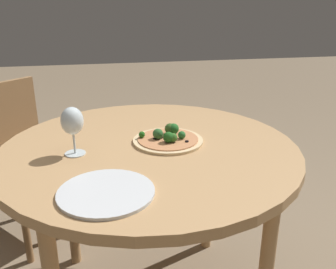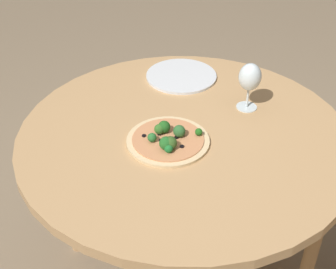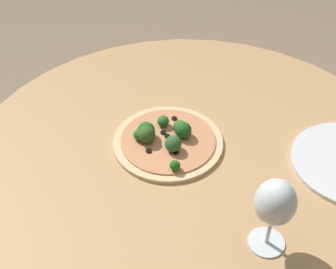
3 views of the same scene
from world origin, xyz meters
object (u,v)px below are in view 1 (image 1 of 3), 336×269
at_px(pizza, 168,138).
at_px(wine_glass, 72,122).
at_px(plate_near, 106,192).
at_px(chair, 22,157).

height_order(pizza, wine_glass, wine_glass).
xyz_separation_m(pizza, plate_near, (-0.24, -0.36, -0.01)).
bearing_deg(chair, pizza, -85.19).
bearing_deg(wine_glass, plate_near, -71.78).
relative_size(chair, pizza, 3.17).
relative_size(chair, wine_glass, 4.91).
distance_m(pizza, wine_glass, 0.36).
xyz_separation_m(wine_glass, plate_near, (0.10, -0.30, -0.11)).
relative_size(chair, plate_near, 3.05).
relative_size(pizza, plate_near, 0.96).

